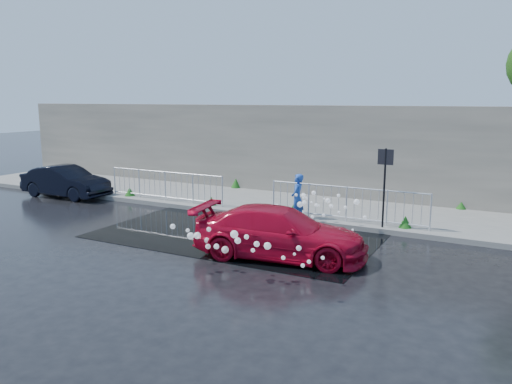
% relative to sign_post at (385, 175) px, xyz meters
% --- Properties ---
extents(ground, '(90.00, 90.00, 0.00)m').
position_rel_sign_post_xyz_m(ground, '(-4.20, -3.10, -1.72)').
color(ground, black).
rests_on(ground, ground).
extents(pavement, '(30.00, 4.00, 0.15)m').
position_rel_sign_post_xyz_m(pavement, '(-4.20, 1.90, -1.65)').
color(pavement, slate).
rests_on(pavement, ground).
extents(curb, '(30.00, 0.25, 0.16)m').
position_rel_sign_post_xyz_m(curb, '(-4.20, -0.10, -1.64)').
color(curb, slate).
rests_on(curb, ground).
extents(retaining_wall, '(30.00, 0.60, 3.50)m').
position_rel_sign_post_xyz_m(retaining_wall, '(-4.20, 4.10, 0.18)').
color(retaining_wall, '#666156').
rests_on(retaining_wall, pavement).
extents(puddle, '(8.00, 5.00, 0.01)m').
position_rel_sign_post_xyz_m(puddle, '(-3.70, -2.10, -1.72)').
color(puddle, black).
rests_on(puddle, ground).
extents(sign_post, '(0.45, 0.06, 2.50)m').
position_rel_sign_post_xyz_m(sign_post, '(0.00, 0.00, 0.00)').
color(sign_post, black).
rests_on(sign_post, ground).
extents(railing_left, '(5.05, 0.05, 1.10)m').
position_rel_sign_post_xyz_m(railing_left, '(-8.20, 0.25, -0.99)').
color(railing_left, silver).
rests_on(railing_left, pavement).
extents(railing_right, '(5.05, 0.05, 1.10)m').
position_rel_sign_post_xyz_m(railing_right, '(-1.20, 0.25, -0.99)').
color(railing_right, silver).
rests_on(railing_right, pavement).
extents(weeds, '(12.17, 3.93, 0.40)m').
position_rel_sign_post_xyz_m(weeds, '(-4.51, 1.42, -1.40)').
color(weeds, '#1C5115').
rests_on(weeds, pavement).
extents(water_spray, '(3.48, 5.63, 1.03)m').
position_rel_sign_post_xyz_m(water_spray, '(-1.94, -2.97, -1.03)').
color(water_spray, white).
rests_on(water_spray, ground).
extents(red_car, '(4.57, 2.42, 1.26)m').
position_rel_sign_post_xyz_m(red_car, '(-1.70, -3.54, -1.09)').
color(red_car, '#AA0620').
rests_on(red_car, ground).
extents(dark_car, '(3.83, 1.39, 1.25)m').
position_rel_sign_post_xyz_m(dark_car, '(-12.62, -0.50, -1.10)').
color(dark_car, black).
rests_on(dark_car, ground).
extents(person, '(0.45, 0.62, 1.58)m').
position_rel_sign_post_xyz_m(person, '(-2.70, -0.10, -0.94)').
color(person, blue).
rests_on(person, ground).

